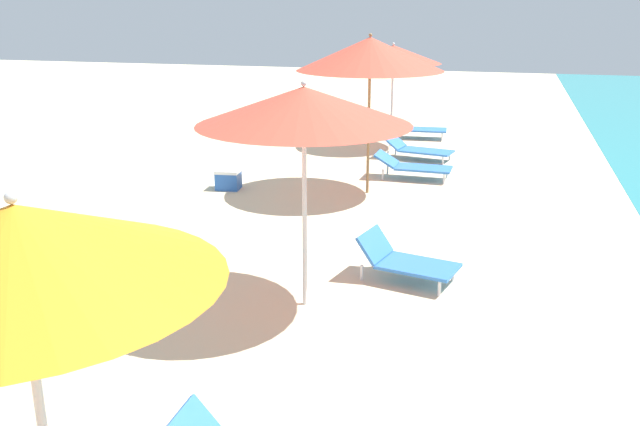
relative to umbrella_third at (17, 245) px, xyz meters
The scene contains 9 objects.
umbrella_third is the anchor object (origin of this frame).
umbrella_fourth 4.36m from the umbrella_third, 88.87° to the left, with size 2.27×2.27×2.50m.
lounger_fourth_shoreside 5.78m from the umbrella_third, 78.66° to the left, with size 1.28×0.86×0.56m.
umbrella_fifth 9.16m from the umbrella_third, 90.93° to the left, with size 2.50×2.50×2.76m.
lounger_fifth_shoreside 10.54m from the umbrella_third, 87.29° to the left, with size 1.46×0.62×0.49m.
umbrella_farthest 13.30m from the umbrella_third, 91.77° to the left, with size 2.18×2.18×2.37m.
lounger_farthest_shoreside 14.54m from the umbrella_third, 89.87° to the left, with size 1.49×0.70×0.53m.
lounger_farthest_inland 12.22m from the umbrella_third, 88.35° to the left, with size 1.57×0.87×0.52m.
cooler_box 9.37m from the umbrella_third, 106.73° to the left, with size 0.45×0.41×0.36m.
Camera 1 is at (1.48, 5.93, 3.29)m, focal length 38.65 mm.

